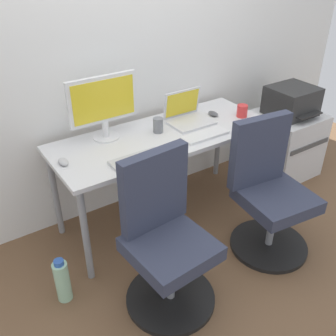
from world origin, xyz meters
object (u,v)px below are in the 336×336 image
side_cabinet (284,143)px  coffee_mug (242,111)px  open_laptop (188,115)px  office_chair_left (165,241)px  office_chair_right (269,194)px  desktop_monitor (103,103)px  water_bottle_on_floor (62,281)px  printer (292,101)px

side_cabinet → coffee_mug: bearing=-176.0°
open_laptop → coffee_mug: (0.40, -0.15, -0.01)m
open_laptop → office_chair_left: bearing=-133.1°
open_laptop → coffee_mug: open_laptop is taller
office_chair_right → desktop_monitor: desktop_monitor is taller
coffee_mug → water_bottle_on_floor: bearing=-170.8°
printer → coffee_mug: 0.62m
side_cabinet → open_laptop: open_laptop is taller
printer → water_bottle_on_floor: (-2.23, -0.30, -0.55)m
office_chair_left → office_chair_right: (0.83, -0.00, 0.00)m
office_chair_right → printer: bearing=35.2°
side_cabinet → printer: size_ratio=1.44×
printer → coffee_mug: size_ratio=4.35×
printer → desktop_monitor: size_ratio=0.83×
desktop_monitor → coffee_mug: bearing=-13.8°
printer → office_chair_left: bearing=-160.2°
printer → desktop_monitor: (-1.64, 0.21, 0.27)m
printer → coffee_mug: printer is taller
office_chair_right → open_laptop: open_laptop is taller
office_chair_right → desktop_monitor: 1.25m
office_chair_right → printer: (0.87, 0.61, 0.27)m
side_cabinet → coffee_mug: coffee_mug is taller
office_chair_right → open_laptop: bearing=102.0°
office_chair_right → printer: 1.09m
office_chair_right → side_cabinet: office_chair_right is taller
printer → desktop_monitor: desktop_monitor is taller
side_cabinet → water_bottle_on_floor: side_cabinet is taller
office_chair_left → open_laptop: open_laptop is taller
office_chair_left → side_cabinet: size_ratio=1.64×
side_cabinet → desktop_monitor: desktop_monitor is taller
desktop_monitor → water_bottle_on_floor: bearing=-139.1°
water_bottle_on_floor → desktop_monitor: bearing=40.9°
office_chair_left → water_bottle_on_floor: size_ratio=3.03×
coffee_mug → printer: bearing=3.9°
office_chair_right → printer: office_chair_right is taller
open_laptop → coffee_mug: size_ratio=3.37×
office_chair_left → open_laptop: 1.05m
office_chair_left → desktop_monitor: size_ratio=1.96×
desktop_monitor → open_laptop: size_ratio=1.55×
office_chair_left → coffee_mug: (1.08, 0.57, 0.34)m
printer → water_bottle_on_floor: bearing=-172.3°
printer → water_bottle_on_floor: printer is taller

